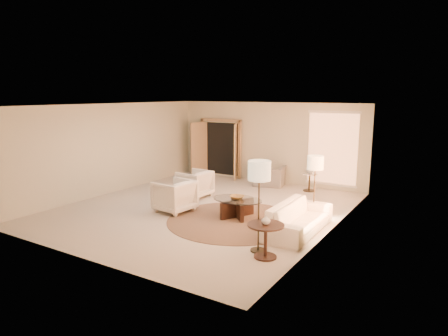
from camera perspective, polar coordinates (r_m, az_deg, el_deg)
The scene contains 18 objects.
room at distance 10.70m, azimuth -2.95°, elevation 1.44°, with size 7.04×8.04×2.83m.
windows_right at distance 9.32m, azimuth 15.18°, elevation -0.59°, with size 0.10×6.40×2.40m, color #FB9F64, non-canonical shape.
window_back_corner at distance 13.28m, azimuth 15.20°, elevation 2.67°, with size 1.70×0.10×2.40m, color #FB9F64, non-canonical shape.
curtains_right at distance 10.19m, azimuth 16.35°, elevation 0.00°, with size 0.06×5.20×2.60m, color #C8BA84, non-canonical shape.
french_doors at distance 14.93m, azimuth -0.63°, elevation 2.79°, with size 1.95×0.66×2.16m.
area_rug at distance 9.96m, azimuth 1.62°, elevation -7.49°, with size 3.38×3.38×0.01m, color #3D271C.
sofa at distance 9.24m, azimuth 10.62°, elevation -7.01°, with size 2.26×0.88×0.66m, color white.
armchair_left at distance 12.15m, azimuth -4.21°, elevation -2.05°, with size 0.86×0.81×0.89m, color white.
armchair_right at distance 10.68m, azimuth -7.11°, elevation -3.75°, with size 0.91×0.85×0.93m, color white.
accent_chair at distance 13.61m, azimuth 6.43°, elevation -0.67°, with size 1.04×0.67×0.90m, color gray.
coffee_table at distance 10.13m, azimuth 1.90°, elevation -5.42°, with size 1.51×1.51×0.48m.
end_table at distance 7.72m, azimuth 5.96°, elevation -9.47°, with size 0.70×0.70×0.67m.
side_table at distance 13.10m, azimuth 12.11°, elevation -1.74°, with size 0.50×0.50×0.58m.
floor_lamp_near at distance 9.91m, azimuth 12.92°, elevation 0.34°, with size 0.39×0.39×1.62m.
floor_lamp_far at distance 7.71m, azimuth 5.07°, elevation -0.98°, with size 0.44×0.44×1.83m.
bowl at distance 10.08m, azimuth 1.91°, elevation -4.21°, with size 0.36×0.36×0.09m, color brown.
end_vase at distance 7.63m, azimuth 6.01°, elevation -7.40°, with size 0.17×0.17×0.18m, color silver.
side_vase at distance 13.03m, azimuth 12.17°, elevation -0.21°, with size 0.25×0.25×0.26m, color silver.
Camera 1 is at (6.00, -8.69, 3.10)m, focal length 32.00 mm.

